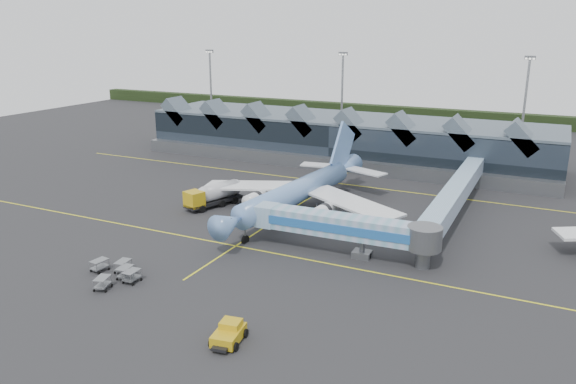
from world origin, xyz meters
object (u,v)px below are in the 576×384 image
at_px(main_airliner, 300,190).
at_px(pushback_tug, 229,334).
at_px(jet_bridge, 355,229).
at_px(fuel_truck, 215,194).

distance_m(main_airliner, pushback_tug, 39.18).
height_order(jet_bridge, pushback_tug, jet_bridge).
xyz_separation_m(jet_bridge, fuel_truck, (-28.07, 10.33, -1.67)).
distance_m(main_airliner, jet_bridge, 18.83).
relative_size(main_airliner, jet_bridge, 1.64).
bearing_deg(pushback_tug, main_airliner, 95.89).
height_order(main_airliner, pushback_tug, main_airliner).
distance_m(jet_bridge, pushback_tug, 25.26).
height_order(main_airliner, jet_bridge, main_airliner).
xyz_separation_m(main_airliner, pushback_tug, (9.94, -37.78, -3.01)).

